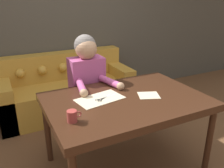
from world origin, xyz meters
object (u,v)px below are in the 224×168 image
(couch, at_px, (66,91))
(mug, at_px, (72,116))
(dining_table, at_px, (126,105))
(scissors, at_px, (102,99))
(person, at_px, (88,88))

(couch, relative_size, mug, 16.63)
(dining_table, height_order, scissors, scissors)
(couch, relative_size, person, 1.50)
(couch, distance_m, person, 0.93)
(couch, xyz_separation_m, mug, (-0.41, -1.67, 0.49))
(couch, bearing_deg, scissors, -91.88)
(scissors, height_order, mug, mug)
(dining_table, bearing_deg, couch, 96.02)
(scissors, bearing_deg, couch, 88.12)
(person, relative_size, scissors, 5.57)
(dining_table, xyz_separation_m, couch, (-0.16, 1.48, -0.38))
(person, height_order, scissors, person)
(dining_table, bearing_deg, person, 102.95)
(mug, bearing_deg, couch, 76.17)
(dining_table, bearing_deg, scissors, 158.93)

